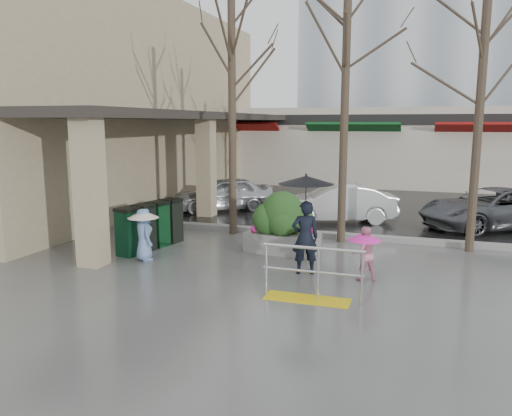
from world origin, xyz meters
The scene contains 20 objects.
ground centered at (0.00, 0.00, 0.00)m, with size 120.00×120.00×0.00m, color #51514F.
street_asphalt centered at (0.00, 22.00, 0.01)m, with size 120.00×36.00×0.01m, color black.
curb centered at (0.00, 4.00, 0.07)m, with size 120.00×0.30×0.15m, color gray.
near_building centered at (-9.00, 8.00, 4.00)m, with size 6.00×18.00×8.00m, color tan.
canopy_slab centered at (-4.80, 8.00, 3.62)m, with size 2.80×18.00×0.25m, color #2D2823.
pillar_front centered at (-3.90, -0.50, 1.75)m, with size 0.55×0.55×3.50m, color tan.
pillar_back centered at (-3.90, 6.00, 1.75)m, with size 0.55×0.55×3.50m, color tan.
storefront_row centered at (2.00, 17.97, 2.01)m, with size 34.00×6.74×4.00m.
handrail centered at (1.36, -1.20, 0.38)m, with size 1.90×0.50×1.03m.
tree_west centered at (-2.00, 3.60, 5.08)m, with size 3.20×3.20×6.80m.
tree_midwest centered at (1.20, 3.60, 5.23)m, with size 3.20×3.20×7.00m.
tree_mideast centered at (4.50, 3.60, 4.86)m, with size 3.20×3.20×6.50m.
woman centered at (0.89, 0.39, 1.33)m, with size 1.21×1.21×2.20m.
child_pink centered at (2.17, 0.33, 0.66)m, with size 0.70×0.70×1.15m.
child_blue centered at (-3.00, 0.24, 0.75)m, with size 0.75×0.75×1.26m.
planter centered at (-0.05, 2.02, 0.75)m, with size 1.90×1.13×1.57m.
news_boxes centered at (-3.42, 1.31, 0.60)m, with size 0.91×2.21×1.21m.
car_a centered at (-3.77, 7.24, 0.63)m, with size 1.49×3.70×1.26m, color silver.
car_b centered at (0.64, 6.34, 0.63)m, with size 1.33×3.82×1.26m, color silver.
car_c centered at (5.39, 6.84, 0.63)m, with size 2.09×4.53×1.26m, color #57595E.
Camera 1 is at (3.17, -9.96, 3.28)m, focal length 35.00 mm.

